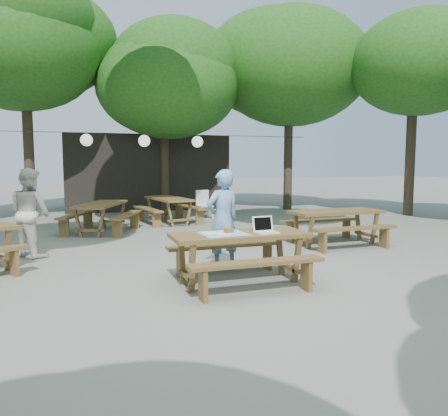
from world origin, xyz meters
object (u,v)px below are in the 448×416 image
Objects in this scene: main_picnic_table at (240,257)px; second_person at (30,212)px; plastic_chair at (205,210)px; woman at (223,220)px.

main_picnic_table is 4.34m from second_person.
plastic_chair reaches higher than main_picnic_table.
main_picnic_table is 7.50m from plastic_chair.
second_person reaches higher than woman.
second_person is (-3.07, 3.04, 0.45)m from main_picnic_table.
plastic_chair is (1.63, 7.32, -0.13)m from main_picnic_table.
main_picnic_table is 2.22× the size of plastic_chair.
woman is 0.99× the size of second_person.
woman reaches higher than plastic_chair.
main_picnic_table is 0.99m from woman.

